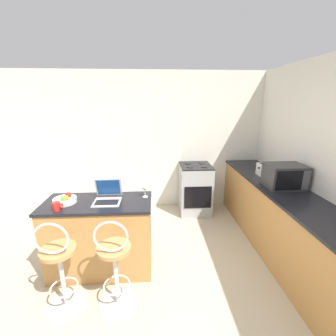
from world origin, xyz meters
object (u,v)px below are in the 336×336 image
bar_stool_far (115,266)px  fruit_bowl (65,200)px  microwave (285,176)px  bar_stool_near (60,268)px  laptop (108,195)px  toaster (265,170)px  stove_range (195,189)px  mug_red (57,206)px  mug_white (262,168)px  wine_glass_tall (145,188)px

bar_stool_far → fruit_bowl: bearing=138.7°
bar_stool_far → microwave: size_ratio=2.11×
bar_stool_far → fruit_bowl: fruit_bowl is taller
fruit_bowl → bar_stool_near: bearing=-80.2°
laptop → toaster: 2.41m
bar_stool_near → stove_range: bearing=50.4°
mug_red → mug_white: bearing=24.4°
bar_stool_far → laptop: size_ratio=3.31×
bar_stool_far → mug_red: bearing=150.6°
toaster → fruit_bowl: bearing=-163.4°
laptop → mug_red: size_ratio=3.09×
stove_range → mug_white: (1.07, -0.38, 0.51)m
stove_range → wine_glass_tall: wine_glass_tall is taller
microwave → mug_red: (-2.81, -0.52, -0.11)m
laptop → mug_red: laptop is taller
bar_stool_near → toaster: 3.05m
microwave → fruit_bowl: size_ratio=1.89×
bar_stool_near → bar_stool_far: bearing=0.0°
bar_stool_near → mug_white: size_ratio=10.41×
laptop → stove_range: (1.31, 1.46, -0.53)m
stove_range → wine_glass_tall: (-0.88, -1.39, 0.59)m
microwave → mug_white: (0.08, 0.79, -0.11)m
laptop → wine_glass_tall: bearing=9.9°
microwave → toaster: (-0.03, 0.49, -0.06)m
toaster → wine_glass_tall: toaster is taller
mug_red → fruit_bowl: fruit_bowl is taller
mug_white → fruit_bowl: 3.08m
fruit_bowl → mug_red: bearing=-95.2°
laptop → fruit_bowl: 0.48m
toaster → fruit_bowl: (-2.76, -0.82, -0.06)m
microwave → wine_glass_tall: microwave is taller
laptop → wine_glass_tall: laptop is taller
stove_range → bar_stool_near: bearing=-129.6°
laptop → toaster: laptop is taller
toaster → wine_glass_tall: (-1.85, -0.71, 0.03)m
wine_glass_tall → bar_stool_far: bearing=-113.3°
stove_range → laptop: bearing=-131.9°
stove_range → mug_red: bearing=-137.0°
microwave → mug_red: 2.86m
fruit_bowl → wine_glass_tall: size_ratio=1.57×
toaster → laptop: bearing=-161.0°
bar_stool_far → wine_glass_tall: (0.29, 0.67, 0.57)m
mug_red → wine_glass_tall: 0.98m
laptop → stove_range: size_ratio=0.33×
toaster → stove_range: (-0.97, 0.68, -0.56)m
laptop → stove_range: 2.03m
bar_stool_near → wine_glass_tall: (0.82, 0.67, 0.57)m
mug_red → toaster: bearing=20.0°
bar_stool_far → laptop: bearing=104.1°
mug_red → microwave: bearing=10.5°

